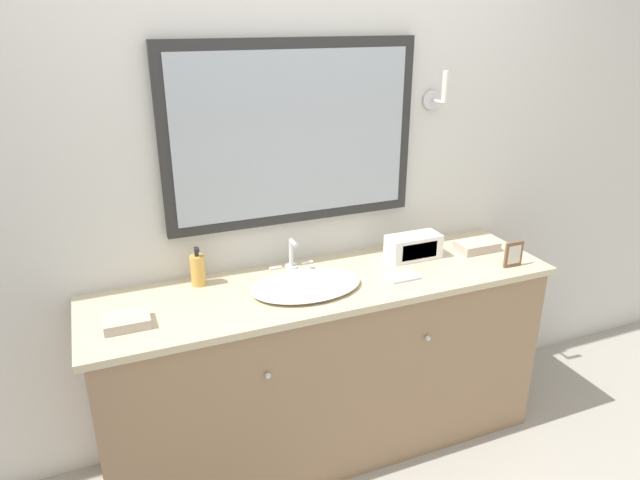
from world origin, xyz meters
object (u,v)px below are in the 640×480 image
at_px(sink_basin, 306,284).
at_px(soap_bottle, 198,270).
at_px(appliance_box, 413,247).
at_px(picture_frame, 514,254).

height_order(sink_basin, soap_bottle, soap_bottle).
bearing_deg(appliance_box, sink_basin, -170.26).
xyz_separation_m(soap_bottle, picture_frame, (1.37, -0.36, -0.01)).
xyz_separation_m(sink_basin, soap_bottle, (-0.41, 0.20, 0.05)).
distance_m(soap_bottle, appliance_box, 1.01).
bearing_deg(soap_bottle, picture_frame, -14.76).
height_order(soap_bottle, appliance_box, soap_bottle).
distance_m(sink_basin, picture_frame, 0.97).
distance_m(sink_basin, soap_bottle, 0.46).
xyz_separation_m(soap_bottle, appliance_box, (1.00, -0.10, -0.01)).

